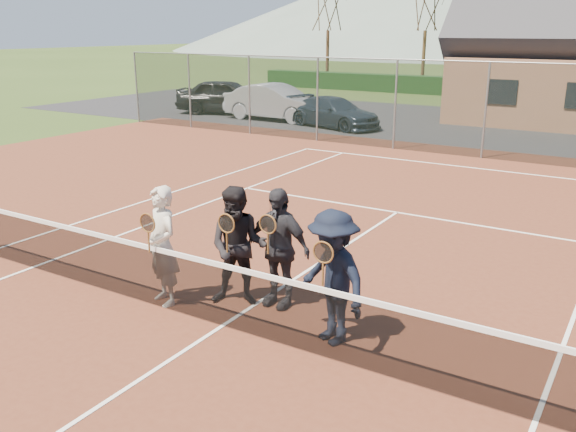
% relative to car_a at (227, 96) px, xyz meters
% --- Properties ---
extents(ground, '(220.00, 220.00, 0.00)m').
position_rel_car_a_xyz_m(ground, '(13.38, 2.16, -0.83)').
color(ground, '#2C4017').
rests_on(ground, ground).
extents(court_surface, '(30.00, 30.00, 0.02)m').
position_rel_car_a_xyz_m(court_surface, '(13.38, -17.84, -0.82)').
color(court_surface, '#562819').
rests_on(court_surface, ground).
extents(tarmac_carpark, '(40.00, 12.00, 0.01)m').
position_rel_car_a_xyz_m(tarmac_carpark, '(9.38, 2.16, -0.82)').
color(tarmac_carpark, black).
rests_on(tarmac_carpark, ground).
extents(hedge_row, '(40.00, 1.20, 1.10)m').
position_rel_car_a_xyz_m(hedge_row, '(13.38, 14.16, -0.28)').
color(hedge_row, black).
rests_on(hedge_row, ground).
extents(car_a, '(5.23, 3.42, 1.66)m').
position_rel_car_a_xyz_m(car_a, '(0.00, 0.00, 0.00)').
color(car_a, black).
rests_on(car_a, ground).
extents(car_b, '(4.87, 1.80, 1.59)m').
position_rel_car_a_xyz_m(car_b, '(3.18, -0.57, -0.03)').
color(car_b, '#989AA0').
rests_on(car_b, ground).
extents(car_c, '(4.60, 2.80, 1.25)m').
position_rel_car_a_xyz_m(car_c, '(6.38, -1.09, -0.20)').
color(car_c, '#17212F').
rests_on(car_c, ground).
extents(court_markings, '(11.03, 23.83, 0.01)m').
position_rel_car_a_xyz_m(court_markings, '(13.38, -17.84, -0.80)').
color(court_markings, white).
rests_on(court_markings, court_surface).
extents(tennis_net, '(11.68, 0.08, 1.10)m').
position_rel_car_a_xyz_m(tennis_net, '(13.38, -17.84, -0.29)').
color(tennis_net, slate).
rests_on(tennis_net, ground).
extents(perimeter_fence, '(30.07, 0.07, 3.02)m').
position_rel_car_a_xyz_m(perimeter_fence, '(13.38, -4.34, 0.70)').
color(perimeter_fence, slate).
rests_on(perimeter_fence, ground).
extents(tree_a, '(3.20, 3.20, 7.77)m').
position_rel_car_a_xyz_m(tree_a, '(-2.62, 15.16, 4.96)').
color(tree_a, '#3B2315').
rests_on(tree_a, ground).
extents(player_a, '(0.77, 0.65, 1.80)m').
position_rel_car_a_xyz_m(player_a, '(12.18, -17.67, 0.09)').
color(player_a, beige).
rests_on(player_a, court_surface).
extents(player_b, '(1.07, 0.97, 1.80)m').
position_rel_car_a_xyz_m(player_b, '(13.14, -17.10, 0.09)').
color(player_b, black).
rests_on(player_b, court_surface).
extents(player_c, '(1.07, 0.53, 1.80)m').
position_rel_car_a_xyz_m(player_c, '(13.65, -16.83, 0.09)').
color(player_c, '#26262B').
rests_on(player_c, court_surface).
extents(player_d, '(1.34, 1.09, 1.80)m').
position_rel_car_a_xyz_m(player_d, '(14.85, -17.41, 0.09)').
color(player_d, black).
rests_on(player_d, court_surface).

